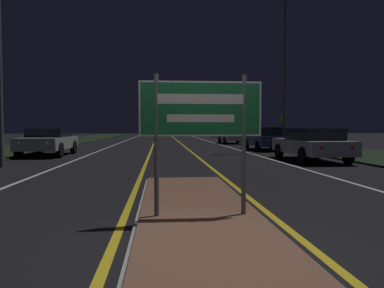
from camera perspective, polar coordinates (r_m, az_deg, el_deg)
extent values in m
plane|color=black|center=(4.46, 3.11, -15.74)|extent=(160.00, 160.00, 0.00)
cube|color=#999993|center=(5.67, 1.30, -11.48)|extent=(1.93, 8.45, 0.05)
cube|color=brown|center=(5.66, 1.30, -11.24)|extent=(1.81, 8.33, 0.10)
cube|color=black|center=(25.82, -25.01, -0.69)|extent=(5.00, 100.00, 0.08)
cube|color=black|center=(26.25, 17.78, -0.52)|extent=(5.00, 100.00, 0.08)
cube|color=gold|center=(29.23, -5.93, -0.18)|extent=(0.12, 70.00, 0.01)
cube|color=gold|center=(29.28, -1.41, -0.16)|extent=(0.12, 70.00, 0.01)
cube|color=silver|center=(29.45, -11.87, -0.20)|extent=(0.12, 70.00, 0.01)
cube|color=silver|center=(29.62, 4.48, -0.14)|extent=(0.12, 70.00, 0.01)
cube|color=silver|center=(29.97, -17.57, -0.22)|extent=(0.10, 70.00, 0.01)
cube|color=silver|center=(30.25, 10.10, -0.11)|extent=(0.10, 70.00, 0.01)
cylinder|color=#56565B|center=(5.47, -5.45, -0.21)|extent=(0.07, 0.07, 2.07)
cylinder|color=#56565B|center=(5.61, 7.91, -0.15)|extent=(0.07, 0.07, 2.07)
cube|color=#19703D|center=(5.50, 1.32, 5.40)|extent=(1.80, 0.04, 0.80)
cube|color=white|center=(5.48, 1.34, 5.41)|extent=(1.80, 0.00, 0.80)
cube|color=#19703D|center=(5.48, 1.35, 5.41)|extent=(1.75, 0.01, 0.76)
cube|color=white|center=(5.49, 1.35, 6.88)|extent=(1.26, 0.01, 0.14)
cube|color=white|center=(5.47, 1.35, 3.94)|extent=(0.99, 0.01, 0.11)
cylinder|color=#56565B|center=(22.12, 14.07, 12.55)|extent=(0.18, 0.18, 10.52)
cube|color=#B7B7BC|center=(16.39, 17.63, -0.33)|extent=(1.84, 4.72, 0.56)
cube|color=black|center=(16.12, 18.04, 1.44)|extent=(1.62, 2.46, 0.47)
sphere|color=red|center=(14.02, 19.13, -0.55)|extent=(0.14, 0.14, 0.14)
sphere|color=red|center=(14.52, 23.26, -0.51)|extent=(0.14, 0.14, 0.14)
cylinder|color=black|center=(17.48, 13.11, -1.02)|extent=(0.22, 0.65, 0.65)
cylinder|color=black|center=(18.10, 18.43, -0.96)|extent=(0.22, 0.65, 0.65)
cylinder|color=black|center=(14.73, 16.62, -1.72)|extent=(0.22, 0.65, 0.65)
cylinder|color=black|center=(15.46, 22.72, -1.61)|extent=(0.22, 0.65, 0.65)
cube|color=navy|center=(23.46, 11.11, 0.57)|extent=(1.75, 4.54, 0.60)
cube|color=black|center=(23.19, 11.31, 1.89)|extent=(1.54, 2.36, 0.50)
sphere|color=red|center=(21.15, 11.37, 0.55)|extent=(0.14, 0.14, 0.14)
sphere|color=red|center=(21.48, 14.15, 0.56)|extent=(0.14, 0.14, 0.14)
cylinder|color=black|center=(24.62, 8.33, -0.01)|extent=(0.22, 0.60, 0.60)
cylinder|color=black|center=(25.06, 12.06, 0.00)|extent=(0.22, 0.60, 0.60)
cylinder|color=black|center=(21.90, 10.01, -0.34)|extent=(0.22, 0.60, 0.60)
cylinder|color=black|center=(22.39, 14.15, -0.32)|extent=(0.22, 0.60, 0.60)
cube|color=silver|center=(32.27, 6.07, 1.22)|extent=(1.70, 4.29, 0.67)
cube|color=black|center=(32.01, 6.16, 2.26)|extent=(1.50, 2.23, 0.50)
sphere|color=red|center=(30.09, 5.84, 1.28)|extent=(0.14, 0.14, 0.14)
sphere|color=red|center=(30.30, 7.81, 1.28)|extent=(0.14, 0.14, 0.14)
cylinder|color=black|center=(33.45, 4.27, 0.70)|extent=(0.22, 0.62, 0.62)
cylinder|color=black|center=(33.74, 6.99, 0.70)|extent=(0.22, 0.62, 0.62)
cylinder|color=black|center=(30.83, 5.05, 0.53)|extent=(0.22, 0.62, 0.62)
cylinder|color=black|center=(31.15, 7.99, 0.54)|extent=(0.22, 0.62, 0.62)
cube|color=#B7B7BC|center=(19.64, -21.07, 0.16)|extent=(1.89, 4.42, 0.56)
cube|color=black|center=(19.88, -20.88, 1.60)|extent=(1.66, 2.30, 0.42)
sphere|color=white|center=(17.74, -24.87, 0.08)|extent=(0.14, 0.14, 0.14)
sphere|color=white|center=(17.37, -21.24, 0.10)|extent=(0.14, 0.14, 0.14)
cylinder|color=black|center=(18.63, -24.91, -0.89)|extent=(0.22, 0.70, 0.70)
cylinder|color=black|center=(18.09, -19.51, -0.90)|extent=(0.22, 0.70, 0.70)
cylinder|color=black|center=(21.23, -22.37, -0.45)|extent=(0.22, 0.70, 0.70)
cylinder|color=black|center=(20.75, -17.60, -0.44)|extent=(0.22, 0.70, 0.70)
cylinder|color=#56565B|center=(29.20, 13.56, 1.88)|extent=(0.06, 0.06, 2.01)
cube|color=yellow|center=(29.21, 13.58, 3.73)|extent=(0.60, 0.02, 0.60)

